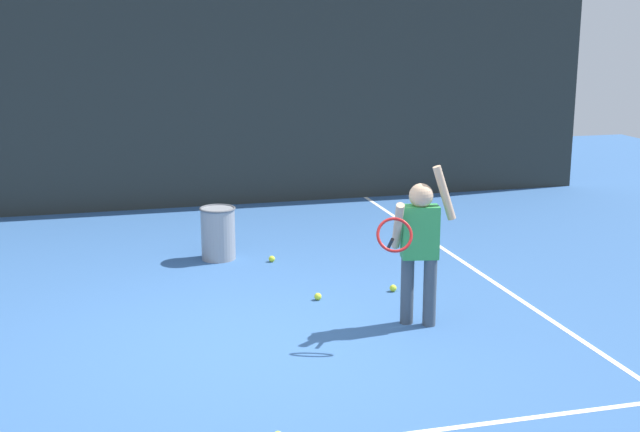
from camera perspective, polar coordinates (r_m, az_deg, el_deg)
The scene contains 10 objects.
ground_plane at distance 6.78m, azimuth -4.42°, elevation -8.59°, with size 20.00×20.00×0.00m, color #335B93.
court_line_sideline at distance 8.44m, azimuth 11.56°, elevation -4.34°, with size 0.05×9.00×0.00m, color white.
back_fence_windscreen at distance 11.43m, azimuth -9.24°, elevation 7.89°, with size 11.62×0.08×2.96m, color #282D2B.
fence_post_1 at distance 11.48m, azimuth -9.29°, elevation 8.29°, with size 0.09×0.09×3.11m, color slate.
fence_post_2 at distance 13.27m, azimuth 16.11°, elevation 8.60°, with size 0.09×0.09×3.11m, color slate.
tennis_player at distance 6.98m, azimuth 6.67°, elevation -1.70°, with size 0.80×0.57×1.35m.
ball_hopper at distance 9.03m, azimuth -6.88°, elevation -1.12°, with size 0.38×0.38×0.56m.
tennis_ball_0 at distance 8.93m, azimuth -3.27°, elevation -2.90°, with size 0.07×0.07×0.07m, color #CCE033.
tennis_ball_6 at distance 7.75m, azimuth -0.14°, elevation -5.44°, with size 0.07×0.07×0.07m, color #CCE033.
tennis_ball_8 at distance 8.01m, azimuth 4.95°, elevation -4.86°, with size 0.07×0.07×0.07m, color #CCE033.
Camera 1 is at (-1.09, -6.20, 2.52)m, focal length 47.50 mm.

